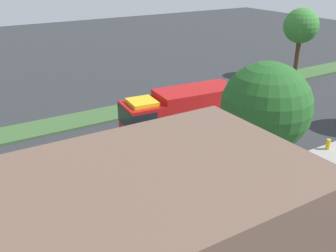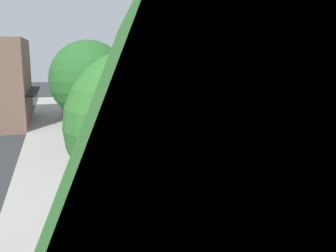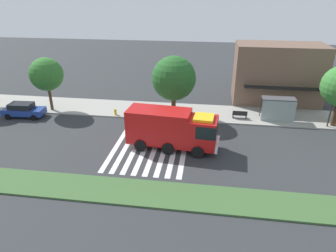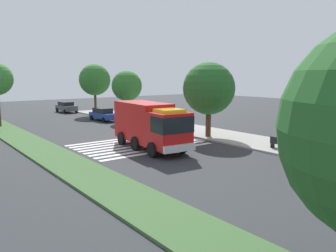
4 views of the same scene
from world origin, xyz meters
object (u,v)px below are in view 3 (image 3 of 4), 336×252
(street_lamp, at_px, (335,95))
(sidewalk_tree_west, at_px, (46,74))
(fire_truck, at_px, (174,128))
(parked_car_mid, at_px, (23,110))
(fire_hydrant, at_px, (115,112))
(bus_stop_shelter, at_px, (279,105))
(bench_near_shelter, at_px, (240,114))
(sidewalk_tree_center, at_px, (174,78))

(street_lamp, bearing_deg, sidewalk_tree_west, 179.26)
(fire_truck, bearing_deg, street_lamp, 28.31)
(parked_car_mid, xyz_separation_m, sidewalk_tree_west, (2.25, 2.20, 3.60))
(sidewalk_tree_west, relative_size, fire_hydrant, 8.87)
(bus_stop_shelter, height_order, bench_near_shelter, bus_stop_shelter)
(street_lamp, relative_size, sidewalk_tree_center, 0.85)
(parked_car_mid, xyz_separation_m, fire_hydrant, (10.24, 1.70, -0.35))
(bus_stop_shelter, height_order, sidewalk_tree_west, sidewalk_tree_west)
(street_lamp, bearing_deg, fire_hydrant, -179.75)
(bench_near_shelter, bearing_deg, bus_stop_shelter, 0.10)
(parked_car_mid, height_order, fire_hydrant, parked_car_mid)
(sidewalk_tree_west, bearing_deg, sidewalk_tree_center, 0.00)
(bench_near_shelter, relative_size, sidewalk_tree_center, 0.23)
(sidewalk_tree_center, xyz_separation_m, fire_hydrant, (-6.65, -0.50, -4.06))
(fire_hydrant, bearing_deg, fire_truck, -40.83)
(bus_stop_shelter, xyz_separation_m, bench_near_shelter, (-4.00, -0.01, -1.30))
(bench_near_shelter, xyz_separation_m, sidewalk_tree_center, (-7.37, -0.51, 3.96))
(fire_truck, height_order, bus_stop_shelter, fire_truck)
(bus_stop_shelter, relative_size, sidewalk_tree_west, 0.56)
(fire_hydrant, bearing_deg, bus_stop_shelter, 3.24)
(sidewalk_tree_center, bearing_deg, fire_hydrant, -175.70)
(street_lamp, bearing_deg, parked_car_mid, -176.90)
(fire_truck, xyz_separation_m, bus_stop_shelter, (10.48, 7.54, -0.12))
(parked_car_mid, distance_m, street_lamp, 33.42)
(parked_car_mid, bearing_deg, bus_stop_shelter, 2.12)
(bench_near_shelter, height_order, street_lamp, street_lamp)
(sidewalk_tree_west, bearing_deg, street_lamp, -0.74)
(fire_truck, height_order, sidewalk_tree_center, sidewalk_tree_center)
(street_lamp, xyz_separation_m, sidewalk_tree_center, (-16.37, 0.40, 0.95))
(parked_car_mid, bearing_deg, bench_near_shelter, 3.00)
(sidewalk_tree_center, bearing_deg, fire_truck, -82.70)
(parked_car_mid, distance_m, sidewalk_tree_center, 17.43)
(fire_truck, relative_size, fire_hydrant, 12.03)
(street_lamp, height_order, sidewalk_tree_center, sidewalk_tree_center)
(fire_truck, bearing_deg, sidewalk_tree_west, 160.84)
(sidewalk_tree_west, bearing_deg, parked_car_mid, -135.60)
(bench_near_shelter, relative_size, street_lamp, 0.27)
(street_lamp, bearing_deg, bench_near_shelter, 174.21)
(fire_truck, xyz_separation_m, street_lamp, (15.47, 6.62, 1.60))
(fire_truck, xyz_separation_m, bench_near_shelter, (6.48, 7.53, -1.41))
(street_lamp, distance_m, fire_hydrant, 23.23)
(parked_car_mid, xyz_separation_m, bench_near_shelter, (24.26, 2.72, -0.25))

